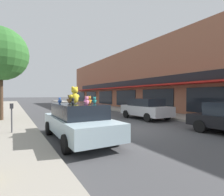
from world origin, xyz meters
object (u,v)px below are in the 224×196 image
teddy_bear_orange (89,100)px  teddy_bear_purple (86,100)px  teddy_bear_black (73,102)px  teddy_bear_blue (60,101)px  teddy_bear_green (72,100)px  teddy_bear_giant (75,95)px  teddy_bear_teal (95,100)px  street_tree (0,54)px  parking_meter (12,114)px  plush_art_car (78,121)px  teddy_bear_pink (87,101)px  parked_car_far_center (146,108)px  teddy_bear_brown (70,99)px

teddy_bear_orange → teddy_bear_purple: (0.34, 1.19, -0.02)m
teddy_bear_black → teddy_bear_blue: teddy_bear_black is taller
teddy_bear_green → teddy_bear_black: teddy_bear_black is taller
teddy_bear_green → teddy_bear_giant: bearing=39.9°
teddy_bear_green → teddy_bear_teal: bearing=72.3°
teddy_bear_purple → teddy_bear_blue: (-1.14, 0.11, -0.02)m
street_tree → parking_meter: street_tree is taller
plush_art_car → teddy_bear_black: bearing=-120.9°
teddy_bear_pink → teddy_bear_black: bearing=-56.8°
teddy_bear_giant → parking_meter: teddy_bear_giant is taller
teddy_bear_giant → teddy_bear_blue: teddy_bear_giant is taller
teddy_bear_purple → parked_car_far_center: (5.80, 2.72, -0.78)m
teddy_bear_orange → teddy_bear_black: teddy_bear_orange is taller
teddy_bear_giant → street_tree: (-2.93, 6.35, 2.68)m
teddy_bear_giant → teddy_bear_brown: 0.28m
parked_car_far_center → parking_meter: parked_car_far_center is taller
teddy_bear_giant → teddy_bear_purple: size_ratio=2.43×
teddy_bear_brown → teddy_bear_green: bearing=-108.6°
teddy_bear_purple → teddy_bear_orange: bearing=50.2°
teddy_bear_blue → parked_car_far_center: size_ratio=0.06×
parking_meter → teddy_bear_pink: bearing=-53.6°
plush_art_car → parking_meter: 3.06m
teddy_bear_blue → teddy_bear_brown: 0.41m
teddy_bear_green → teddy_bear_purple: teddy_bear_purple is taller
teddy_bear_purple → teddy_bear_brown: 0.77m
plush_art_car → teddy_bear_pink: (-0.06, -1.09, 0.84)m
teddy_bear_orange → street_tree: size_ratio=0.05×
teddy_bear_teal → teddy_bear_giant: bearing=-26.5°
street_tree → teddy_bear_teal: bearing=-62.5°
teddy_bear_green → parked_car_far_center: teddy_bear_green is taller
parked_car_far_center → street_tree: bearing=159.8°
teddy_bear_blue → parking_meter: bearing=-3.8°
teddy_bear_purple → teddy_bear_black: teddy_bear_purple is taller
teddy_bear_orange → teddy_bear_green: (-0.16, 1.67, -0.04)m
plush_art_car → teddy_bear_orange: size_ratio=14.41×
teddy_bear_brown → parking_meter: teddy_bear_brown is taller
teddy_bear_pink → teddy_bear_black: 0.52m
teddy_bear_giant → teddy_bear_brown: size_ratio=1.97×
teddy_bear_giant → teddy_bear_brown: teddy_bear_giant is taller
teddy_bear_blue → teddy_bear_brown: teddy_bear_brown is taller
parked_car_far_center → teddy_bear_green: bearing=-160.5°
teddy_bear_teal → street_tree: 8.31m
teddy_bear_orange → parked_car_far_center: size_ratio=0.08×
teddy_bear_green → street_tree: street_tree is taller
teddy_bear_green → street_tree: bearing=-104.3°
teddy_bear_blue → parking_meter: 2.26m
teddy_bear_brown → teddy_bear_teal: bearing=146.9°
plush_art_car → parked_car_far_center: parked_car_far_center is taller
teddy_bear_orange → teddy_bear_black: size_ratio=1.24×
teddy_bear_giant → teddy_bear_green: size_ratio=3.04×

